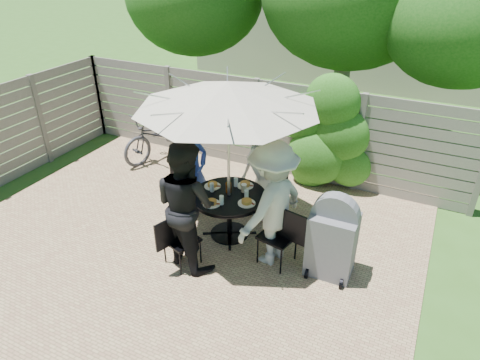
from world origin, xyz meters
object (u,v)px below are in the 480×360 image
at_px(chair_front, 182,250).
at_px(glass_front, 221,200).
at_px(coffee_cup, 244,188).
at_px(bicycle, 162,134).
at_px(person_left, 192,172).
at_px(person_front, 186,205).
at_px(glass_right, 246,194).
at_px(plate_back, 245,185).
at_px(plate_left, 213,185).
at_px(patio_table, 229,207).
at_px(plate_right, 247,202).
at_px(person_right, 272,205).
at_px(glass_left, 212,187).
at_px(glass_back, 236,182).
at_px(plate_front, 212,203).
at_px(umbrella, 228,95).
at_px(chair_left, 189,199).
at_px(syrup_jug, 228,188).
at_px(chair_right, 278,246).
at_px(chair_back, 269,197).
at_px(person_back, 265,170).
at_px(bbq_grill, 332,239).

xyz_separation_m(chair_front, glass_front, (0.31, 0.64, 0.55)).
height_order(coffee_cup, bicycle, bicycle).
relative_size(person_left, person_front, 0.87).
bearing_deg(bicycle, glass_right, -18.20).
height_order(person_left, person_front, person_front).
relative_size(plate_back, plate_left, 1.00).
relative_size(patio_table, plate_right, 5.44).
bearing_deg(coffee_cup, person_right, -34.00).
relative_size(plate_back, glass_left, 1.86).
xyz_separation_m(person_left, glass_front, (0.82, -0.52, -0.02)).
xyz_separation_m(plate_right, glass_back, (-0.37, 0.39, 0.05)).
relative_size(plate_front, plate_right, 1.00).
xyz_separation_m(umbrella, person_left, (-0.79, 0.25, -1.47)).
height_order(patio_table, bicycle, bicycle).
bearing_deg(person_right, chair_left, -89.95).
bearing_deg(syrup_jug, glass_back, 84.86).
bearing_deg(person_front, glass_right, -105.52).
bearing_deg(chair_front, plate_back, 2.15).
distance_m(person_left, bicycle, 2.45).
height_order(chair_right, plate_back, chair_right).
bearing_deg(chair_back, plate_back, 6.92).
relative_size(person_right, coffee_cup, 15.54).
height_order(patio_table, person_left, person_left).
distance_m(chair_front, glass_right, 1.23).
bearing_deg(person_right, person_back, -135.00).
distance_m(chair_right, glass_right, 0.89).
bearing_deg(umbrella, plate_left, 162.77).
relative_size(umbrella, person_left, 1.93).
relative_size(plate_back, plate_right, 1.00).
distance_m(chair_right, plate_left, 1.41).
distance_m(patio_table, plate_left, 0.44).
relative_size(chair_left, plate_back, 3.20).
bearing_deg(syrup_jug, plate_left, 172.23).
height_order(chair_left, person_front, person_front).
height_order(plate_left, plate_right, same).
relative_size(person_right, plate_front, 7.17).
bearing_deg(person_right, plate_left, -90.00).
distance_m(chair_back, bbq_grill, 1.76).
relative_size(umbrella, glass_back, 22.86).
distance_m(person_left, person_right, 1.66).
bearing_deg(plate_back, glass_front, -97.62).
height_order(chair_right, syrup_jug, chair_right).
height_order(person_back, chair_right, person_back).
height_order(person_left, chair_right, person_left).
bearing_deg(plate_back, coffee_cup, -71.69).
relative_size(umbrella, person_right, 1.72).
xyz_separation_m(person_right, coffee_cup, (-0.63, 0.43, -0.13)).
distance_m(umbrella, chair_back, 2.24).
distance_m(chair_back, glass_left, 1.22).
relative_size(chair_left, person_front, 0.44).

